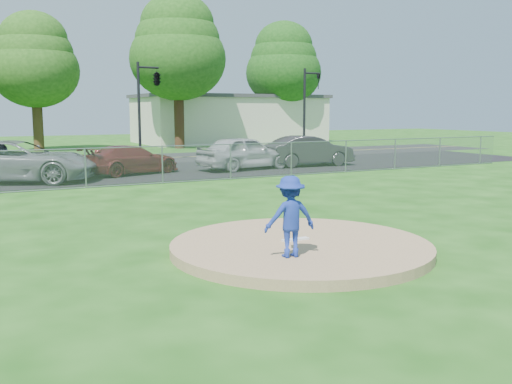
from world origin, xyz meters
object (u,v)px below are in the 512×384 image
at_px(tree_right, 178,47).
at_px(parked_car_darkred, 131,160).
at_px(commercial_building, 229,119).
at_px(parked_car_pearl, 244,153).
at_px(pitcher, 290,217).
at_px(parked_car_gray, 19,161).
at_px(traffic_signal_right, 307,103).
at_px(parked_car_charcoal, 309,151).
at_px(tree_center, 34,60).
at_px(tree_far_right, 284,63).
at_px(traffic_signal_center, 155,80).

distance_m(tree_right, parked_car_darkred, 19.36).
relative_size(commercial_building, parked_car_pearl, 3.37).
bearing_deg(tree_right, parked_car_pearl, -99.04).
height_order(pitcher, parked_car_gray, pitcher).
distance_m(pitcher, parked_car_darkred, 16.88).
xyz_separation_m(traffic_signal_right, parked_car_darkred, (-13.43, -6.10, -2.69)).
bearing_deg(traffic_signal_right, parked_car_gray, -159.38).
height_order(commercial_building, parked_car_gray, commercial_building).
relative_size(tree_right, parked_car_charcoal, 2.43).
bearing_deg(commercial_building, parked_car_pearl, -113.12).
distance_m(commercial_building, traffic_signal_right, 16.14).
bearing_deg(parked_car_gray, pitcher, -144.39).
distance_m(tree_center, pitcher, 35.33).
height_order(tree_far_right, parked_car_pearl, tree_far_right).
relative_size(pitcher, parked_car_darkred, 0.33).
distance_m(traffic_signal_right, pitcher, 27.49).
bearing_deg(traffic_signal_right, tree_right, 117.64).
bearing_deg(pitcher, traffic_signal_center, -93.44).
relative_size(tree_center, tree_right, 0.85).
bearing_deg(tree_right, tree_center, 168.69).
height_order(tree_right, pitcher, tree_right).
bearing_deg(parked_car_darkred, tree_center, -12.01).
height_order(tree_center, tree_far_right, tree_far_right).
relative_size(traffic_signal_center, traffic_signal_right, 1.00).
xyz_separation_m(commercial_building, tree_right, (-7.00, -6.00, 5.49)).
height_order(commercial_building, parked_car_charcoal, commercial_building).
relative_size(traffic_signal_center, parked_car_charcoal, 1.17).
distance_m(parked_car_gray, parked_car_pearl, 10.41).
xyz_separation_m(tree_right, parked_car_gray, (-13.04, -16.88, -6.79)).
xyz_separation_m(parked_car_darkred, parked_car_pearl, (5.56, -0.48, 0.17)).
xyz_separation_m(parked_car_gray, parked_car_pearl, (10.40, 0.31, -0.02)).
bearing_deg(tree_far_right, parked_car_gray, -140.41).
distance_m(traffic_signal_center, pitcher, 23.67).
bearing_deg(parked_car_darkred, parked_car_charcoal, -110.29).
distance_m(tree_right, parked_car_charcoal, 17.92).
bearing_deg(parked_car_darkred, pitcher, 156.87).
xyz_separation_m(commercial_building, parked_car_charcoal, (-5.84, -22.52, -1.36)).
bearing_deg(traffic_signal_right, tree_far_right, 66.09).
bearing_deg(parked_car_pearl, traffic_signal_right, -60.04).
distance_m(parked_car_darkred, parked_car_pearl, 5.58).
xyz_separation_m(traffic_signal_center, parked_car_charcoal, (6.19, -6.52, -3.81)).
xyz_separation_m(traffic_signal_right, pitcher, (-15.03, -22.89, -2.40)).
bearing_deg(parked_car_charcoal, tree_right, 6.51).
bearing_deg(tree_far_right, parked_car_pearl, -124.87).
bearing_deg(tree_far_right, commercial_building, 143.13).
xyz_separation_m(traffic_signal_right, parked_car_charcoal, (-4.07, -6.52, -2.56)).
bearing_deg(traffic_signal_center, tree_far_right, 39.04).
bearing_deg(tree_far_right, traffic_signal_center, -140.96).
distance_m(tree_center, parked_car_pearl, 20.76).
xyz_separation_m(tree_right, parked_car_charcoal, (1.16, -16.52, -6.85)).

